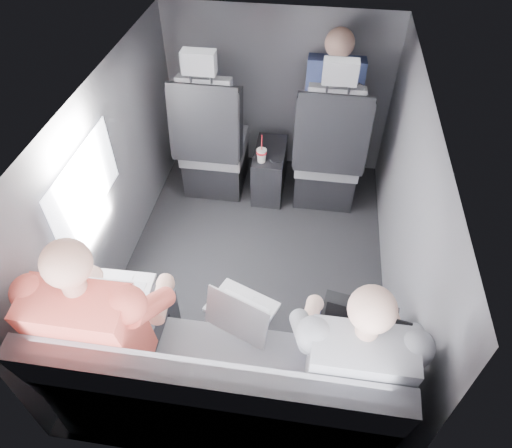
# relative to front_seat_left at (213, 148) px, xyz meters

# --- Properties ---
(floor) EXTENTS (2.60, 2.60, 0.00)m
(floor) POSITION_rel_front_seat_left_xyz_m (0.45, -0.84, -0.40)
(floor) COLOR black
(floor) RESTS_ON ground
(ceiling) EXTENTS (2.60, 2.60, 0.00)m
(ceiling) POSITION_rel_front_seat_left_xyz_m (0.45, -0.84, 0.95)
(ceiling) COLOR #B2B2AD
(ceiling) RESTS_ON panel_back
(panel_left) EXTENTS (0.02, 2.60, 1.35)m
(panel_left) POSITION_rel_front_seat_left_xyz_m (-0.45, -0.84, 0.27)
(panel_left) COLOR #56565B
(panel_left) RESTS_ON floor
(panel_right) EXTENTS (0.02, 2.60, 1.35)m
(panel_right) POSITION_rel_front_seat_left_xyz_m (1.35, -0.84, 0.27)
(panel_right) COLOR #56565B
(panel_right) RESTS_ON floor
(panel_front) EXTENTS (1.80, 0.02, 1.35)m
(panel_front) POSITION_rel_front_seat_left_xyz_m (0.45, 0.46, 0.27)
(panel_front) COLOR #56565B
(panel_front) RESTS_ON floor
(panel_back) EXTENTS (1.80, 0.02, 1.35)m
(panel_back) POSITION_rel_front_seat_left_xyz_m (0.45, -2.14, 0.27)
(panel_back) COLOR #56565B
(panel_back) RESTS_ON floor
(side_window) EXTENTS (0.02, 0.75, 0.42)m
(side_window) POSITION_rel_front_seat_left_xyz_m (-0.43, -1.14, 0.50)
(side_window) COLOR white
(side_window) RESTS_ON panel_left
(seatbelt) EXTENTS (0.35, 0.11, 0.59)m
(seatbelt) POSITION_rel_front_seat_left_xyz_m (0.90, -0.17, 0.40)
(seatbelt) COLOR black
(seatbelt) RESTS_ON front_seat_right
(front_seat_left) EXTENTS (0.52, 0.58, 1.26)m
(front_seat_left) POSITION_rel_front_seat_left_xyz_m (0.00, 0.00, 0.00)
(front_seat_left) COLOR black
(front_seat_left) RESTS_ON floor
(front_seat_right) EXTENTS (0.52, 0.58, 1.26)m
(front_seat_right) POSITION_rel_front_seat_left_xyz_m (0.90, 0.00, 0.00)
(front_seat_right) COLOR black
(front_seat_right) RESTS_ON floor
(center_console) EXTENTS (0.24, 0.48, 0.41)m
(center_console) POSITION_rel_front_seat_left_xyz_m (0.45, 0.04, -0.20)
(center_console) COLOR black
(center_console) RESTS_ON floor
(rear_bench) EXTENTS (1.60, 0.57, 0.92)m
(rear_bench) POSITION_rel_front_seat_left_xyz_m (0.45, -1.90, -0.09)
(rear_bench) COLOR slate
(rear_bench) RESTS_ON floor
(soda_cup) EXTENTS (0.08, 0.08, 0.23)m
(soda_cup) POSITION_rel_front_seat_left_xyz_m (0.40, -0.11, 0.06)
(soda_cup) COLOR white
(soda_cup) RESTS_ON center_console
(laptop_white) EXTENTS (0.33, 0.31, 0.25)m
(laptop_white) POSITION_rel_front_seat_left_xyz_m (-0.14, -1.62, 0.23)
(laptop_white) COLOR white
(laptop_white) RESTS_ON passenger_rear_left
(laptop_silver) EXTENTS (0.39, 0.40, 0.23)m
(laptop_silver) POSITION_rel_front_seat_left_xyz_m (0.51, -1.64, 0.23)
(laptop_silver) COLOR #AEAEB3
(laptop_silver) RESTS_ON rear_bench
(laptop_black) EXTENTS (0.41, 0.39, 0.26)m
(laptop_black) POSITION_rel_front_seat_left_xyz_m (1.09, -1.64, 0.24)
(laptop_black) COLOR black
(laptop_black) RESTS_ON passenger_rear_right
(passenger_rear_left) EXTENTS (0.55, 0.66, 1.30)m
(passenger_rear_left) POSITION_rel_front_seat_left_xyz_m (-0.09, -1.81, 0.26)
(passenger_rear_left) COLOR #2F3034
(passenger_rear_left) RESTS_ON rear_bench
(passenger_rear_right) EXTENTS (0.51, 0.62, 1.23)m
(passenger_rear_right) POSITION_rel_front_seat_left_xyz_m (1.04, -1.81, 0.23)
(passenger_rear_right) COLOR navy
(passenger_rear_right) RESTS_ON rear_bench
(passenger_front_right) EXTENTS (0.42, 0.42, 0.86)m
(passenger_front_right) POSITION_rel_front_seat_left_xyz_m (0.89, 0.26, 0.36)
(passenger_front_right) COLOR navy
(passenger_front_right) RESTS_ON front_seat_right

